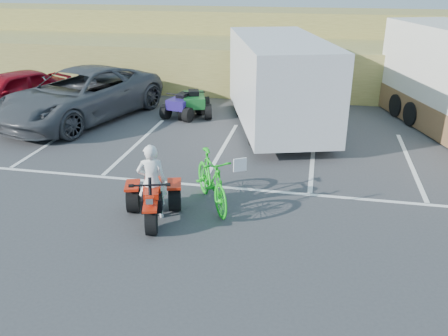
% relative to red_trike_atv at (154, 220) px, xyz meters
% --- Properties ---
extents(ground, '(100.00, 100.00, 0.00)m').
position_rel_red_trike_atv_xyz_m(ground, '(0.59, -0.47, 0.00)').
color(ground, '#39393C').
rests_on(ground, ground).
extents(parking_stripes, '(28.00, 5.16, 0.01)m').
position_rel_red_trike_atv_xyz_m(parking_stripes, '(1.45, 3.60, 0.00)').
color(parking_stripes, white).
rests_on(parking_stripes, ground).
extents(grass_embankment, '(40.00, 8.50, 3.10)m').
position_rel_red_trike_atv_xyz_m(grass_embankment, '(0.59, 15.01, 1.42)').
color(grass_embankment, olive).
rests_on(grass_embankment, ground).
extents(red_trike_atv, '(1.63, 1.91, 1.06)m').
position_rel_red_trike_atv_xyz_m(red_trike_atv, '(0.00, 0.00, 0.00)').
color(red_trike_atv, red).
rests_on(red_trike_atv, ground).
extents(rider, '(0.70, 0.56, 1.69)m').
position_rel_red_trike_atv_xyz_m(rider, '(-0.04, 0.14, 0.84)').
color(rider, white).
rests_on(rider, ground).
extents(green_dirt_bike, '(1.58, 2.14, 1.28)m').
position_rel_red_trike_atv_xyz_m(green_dirt_bike, '(1.09, 0.93, 0.64)').
color(green_dirt_bike, '#14BF19').
rests_on(green_dirt_bike, ground).
extents(grey_pickup, '(4.81, 7.08, 1.80)m').
position_rel_red_trike_atv_xyz_m(grey_pickup, '(-4.98, 6.61, 0.90)').
color(grey_pickup, '#3F4246').
rests_on(grey_pickup, ground).
extents(red_car, '(3.82, 4.97, 1.58)m').
position_rel_red_trike_atv_xyz_m(red_car, '(-7.96, 6.91, 0.79)').
color(red_car, maroon).
rests_on(red_car, ground).
extents(cargo_trailer, '(4.31, 6.89, 3.00)m').
position_rel_red_trike_atv_xyz_m(cargo_trailer, '(2.01, 7.01, 1.62)').
color(cargo_trailer, silver).
rests_on(cargo_trailer, ground).
extents(quad_atv_blue, '(1.48, 1.75, 0.99)m').
position_rel_red_trike_atv_xyz_m(quad_atv_blue, '(-1.49, 7.65, 0.00)').
color(quad_atv_blue, navy).
rests_on(quad_atv_blue, ground).
extents(quad_atv_green, '(1.62, 1.89, 1.05)m').
position_rel_red_trike_atv_xyz_m(quad_atv_green, '(-1.16, 7.90, 0.00)').
color(quad_atv_green, '#145721').
rests_on(quad_atv_green, ground).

